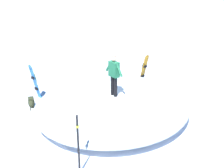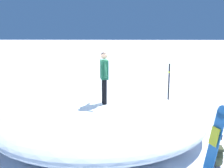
{
  "view_description": "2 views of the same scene",
  "coord_description": "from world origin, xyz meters",
  "views": [
    {
      "loc": [
        -8.53,
        4.62,
        5.32
      ],
      "look_at": [
        0.86,
        -0.11,
        1.17
      ],
      "focal_mm": 43.55,
      "sensor_mm": 36.0,
      "label": 1
    },
    {
      "loc": [
        8.71,
        0.7,
        3.14
      ],
      "look_at": [
        0.88,
        0.35,
        1.65
      ],
      "focal_mm": 43.14,
      "sensor_mm": 36.0,
      "label": 2
    }
  ],
  "objects": [
    {
      "name": "trail_marker_pole",
      "position": [
        -2.39,
        2.58,
        0.99
      ],
      "size": [
        0.1,
        0.1,
        1.9
      ],
      "color": "black",
      "rests_on": "ground"
    },
    {
      "name": "snow_mound",
      "position": [
        0.53,
        0.02,
        0.45
      ],
      "size": [
        8.87,
        8.99,
        0.91
      ],
      "primitive_type": "ellipsoid",
      "rotation": [
        0.0,
        0.0,
        0.6
      ],
      "color": "white",
      "rests_on": "ground"
    },
    {
      "name": "backpack_far",
      "position": [
        2.61,
        2.95,
        0.25
      ],
      "size": [
        0.52,
        0.32,
        0.48
      ],
      "color": "#383D23",
      "rests_on": "ground"
    },
    {
      "name": "snowboarder_standing",
      "position": [
        0.32,
        0.08,
        1.85
      ],
      "size": [
        1.01,
        0.3,
        1.65
      ],
      "color": "black",
      "rests_on": "snow_mound"
    },
    {
      "name": "ground",
      "position": [
        0.0,
        0.0,
        0.0
      ],
      "size": [
        240.0,
        240.0,
        0.0
      ],
      "primitive_type": "plane",
      "color": "white"
    },
    {
      "name": "snowboard_secondary_upright",
      "position": [
        3.42,
        2.57,
        0.88
      ],
      "size": [
        0.39,
        0.44,
        1.71
      ],
      "color": "#2672BF",
      "rests_on": "ground"
    }
  ]
}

